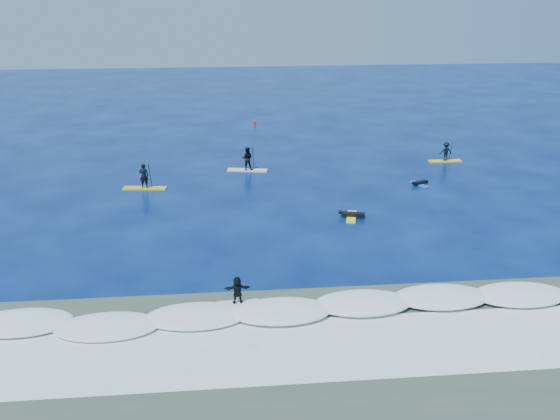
{
  "coord_description": "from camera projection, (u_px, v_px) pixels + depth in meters",
  "views": [
    {
      "loc": [
        -5.61,
        -35.87,
        14.92
      ],
      "look_at": [
        -1.81,
        2.6,
        0.6
      ],
      "focal_mm": 40.0,
      "sensor_mm": 36.0,
      "label": 1
    }
  ],
  "objects": [
    {
      "name": "prone_paddler_near",
      "position": [
        352.0,
        215.0,
        41.55
      ],
      "size": [
        1.77,
        2.32,
        0.47
      ],
      "rotation": [
        0.0,
        0.0,
        1.32
      ],
      "color": "yellow",
      "rests_on": "ground"
    },
    {
      "name": "sup_paddler_left",
      "position": [
        144.0,
        180.0,
        47.06
      ],
      "size": [
        3.35,
        1.2,
        2.3
      ],
      "rotation": [
        0.0,
        0.0,
        -0.12
      ],
      "color": "gold",
      "rests_on": "ground"
    },
    {
      "name": "sup_paddler_right",
      "position": [
        446.0,
        153.0,
        54.12
      ],
      "size": [
        2.87,
        0.74,
        2.01
      ],
      "rotation": [
        0.0,
        0.0,
        0.01
      ],
      "color": "yellow",
      "rests_on": "ground"
    },
    {
      "name": "whitewater",
      "position": [
        357.0,
        346.0,
        27.04
      ],
      "size": [
        34.0,
        5.0,
        0.02
      ],
      "primitive_type": "cube",
      "color": "silver",
      "rests_on": "ground"
    },
    {
      "name": "marker_buoy",
      "position": [
        254.0,
        123.0,
        67.56
      ],
      "size": [
        0.32,
        0.32,
        0.77
      ],
      "rotation": [
        0.0,
        0.0,
        -0.19
      ],
      "color": "red",
      "rests_on": "ground"
    },
    {
      "name": "shallow_water",
      "position": [
        362.0,
        359.0,
        26.11
      ],
      "size": [
        90.0,
        13.0,
        0.01
      ],
      "primitive_type": "cube",
      "color": "#35483B",
      "rests_on": "ground"
    },
    {
      "name": "wave_surfer",
      "position": [
        237.0,
        292.0,
        29.94
      ],
      "size": [
        2.05,
        0.63,
        1.47
      ],
      "rotation": [
        0.0,
        0.0,
        0.04
      ],
      "color": "silver",
      "rests_on": "breaking_wave"
    },
    {
      "name": "prone_paddler_far",
      "position": [
        419.0,
        183.0,
        48.14
      ],
      "size": [
        1.43,
        1.91,
        0.39
      ],
      "rotation": [
        0.0,
        0.0,
        1.96
      ],
      "color": "blue",
      "rests_on": "ground"
    },
    {
      "name": "ground",
      "position": [
        313.0,
        232.0,
        39.18
      ],
      "size": [
        160.0,
        160.0,
        0.0
      ],
      "primitive_type": "plane",
      "color": "#030E43",
      "rests_on": "ground"
    },
    {
      "name": "sup_paddler_center",
      "position": [
        247.0,
        161.0,
        51.49
      ],
      "size": [
        3.42,
        1.44,
        2.33
      ],
      "rotation": [
        0.0,
        0.0,
        -0.19
      ],
      "color": "silver",
      "rests_on": "ground"
    },
    {
      "name": "breaking_wave",
      "position": [
        343.0,
        311.0,
        29.84
      ],
      "size": [
        40.0,
        6.0,
        0.3
      ],
      "primitive_type": "cube",
      "color": "white",
      "rests_on": "ground"
    }
  ]
}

